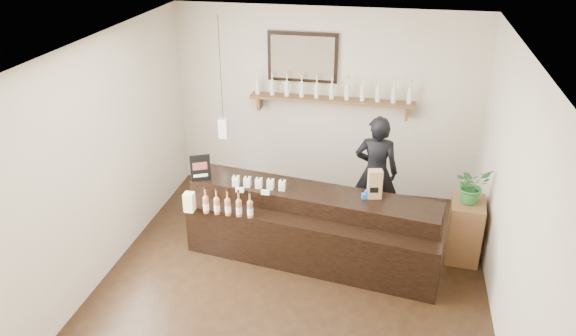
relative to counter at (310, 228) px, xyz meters
The scene contains 10 objects.
ground 0.72m from the counter, 100.36° to the right, with size 5.00×5.00×0.00m, color black.
room_shell 1.42m from the counter, 100.36° to the right, with size 5.00×5.00×5.00m.
back_wall_decor 2.25m from the counter, 98.27° to the left, with size 2.66×0.96×1.69m.
counter is the anchor object (origin of this frame).
promo_sign 1.58m from the counter, behind, with size 0.24×0.13×0.35m.
paper_bag 0.99m from the counter, ahead, with size 0.19×0.16×0.36m.
tape_dispenser 0.85m from the counter, ahead, with size 0.15×0.10×0.12m.
side_cabinet 1.93m from the counter, 11.43° to the left, with size 0.43×0.57×0.79m.
potted_plant 2.02m from the counter, 11.43° to the left, with size 0.41×0.36×0.46m, color #2B6C2E.
shopkeeper 1.31m from the counter, 52.96° to the left, with size 0.66×0.43×1.81m, color black.
Camera 1 is at (1.04, -5.34, 4.10)m, focal length 35.00 mm.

